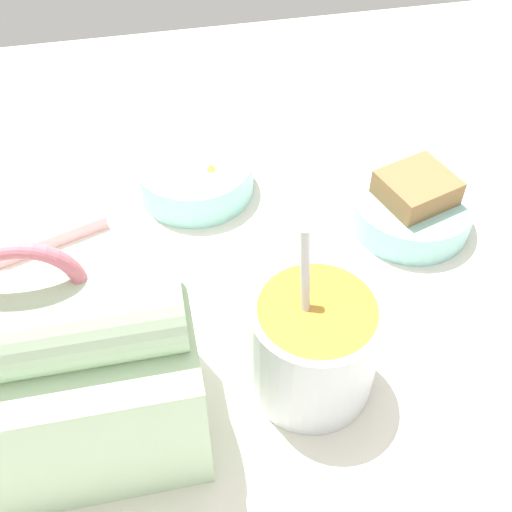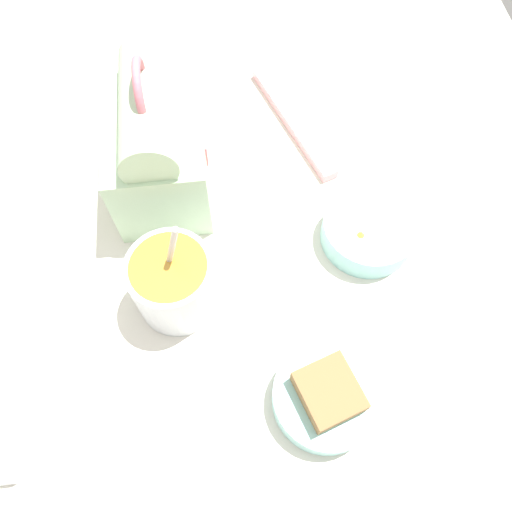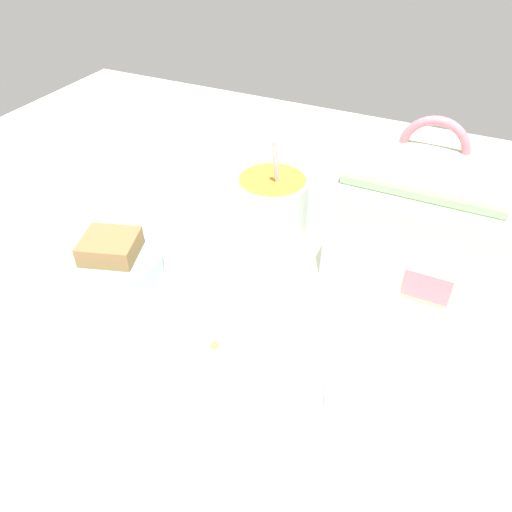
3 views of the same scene
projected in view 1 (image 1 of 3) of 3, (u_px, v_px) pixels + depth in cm
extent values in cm
cube|color=silver|center=(282.00, 328.00, 58.72)|extent=(140.00, 110.00, 2.00)
cube|color=#B7D6AD|center=(64.00, 390.00, 46.08)|extent=(19.44, 12.29, 12.53)
cylinder|color=#B7D6AD|center=(35.00, 322.00, 40.07)|extent=(18.47, 6.89, 6.89)
cube|color=#DB707F|center=(29.00, 349.00, 51.84)|extent=(5.44, 0.30, 3.76)
torus|color=#DB707F|center=(22.00, 290.00, 37.79)|extent=(7.80, 1.00, 7.80)
cylinder|color=silver|center=(313.00, 347.00, 50.31)|extent=(10.19, 10.19, 9.70)
cylinder|color=#C6892D|center=(317.00, 311.00, 46.97)|extent=(8.97, 8.97, 0.60)
cylinder|color=silver|center=(307.00, 296.00, 46.21)|extent=(0.70, 3.38, 11.00)
cylinder|color=#93D1CC|center=(411.00, 211.00, 65.36)|extent=(12.24, 12.24, 3.53)
cube|color=olive|center=(415.00, 196.00, 63.94)|extent=(8.30, 7.90, 4.94)
cylinder|color=#93D1CC|center=(195.00, 175.00, 68.80)|extent=(12.49, 12.49, 3.93)
ellipsoid|color=white|center=(176.00, 162.00, 68.13)|extent=(3.40, 3.40, 4.00)
cone|color=#EFBC47|center=(212.00, 176.00, 67.05)|extent=(5.64, 5.64, 3.34)
sphere|color=#4C5623|center=(187.00, 153.00, 71.14)|extent=(1.50, 1.50, 1.50)
sphere|color=#4C5623|center=(183.00, 158.00, 70.59)|extent=(1.50, 1.50, 1.50)
sphere|color=#4C5623|center=(183.00, 163.00, 69.99)|extent=(1.50, 1.50, 1.50)
sphere|color=#4C5623|center=(188.00, 167.00, 69.51)|extent=(1.50, 1.50, 1.50)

